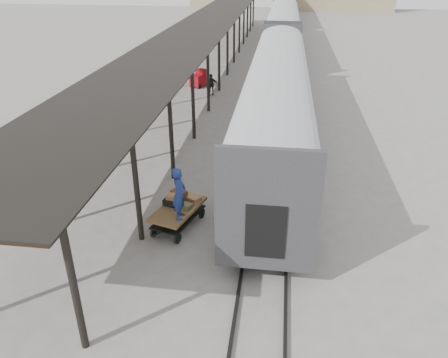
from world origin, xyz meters
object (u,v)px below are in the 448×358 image
Objects in this scene: luggage_tug at (199,79)px; porter at (179,193)px; pedestrian at (211,85)px; baggage_cart at (178,212)px.

porter reaches higher than luggage_tug.
luggage_tug is 1.06× the size of pedestrian.
luggage_tug is at bearing 7.64° from porter.
porter is at bearing -52.09° from baggage_cart.
porter is 18.45m from pedestrian.
baggage_cart is 1.38m from porter.
pedestrian reaches higher than luggage_tug.
baggage_cart is 20.25m from luggage_tug.
luggage_tug is (-2.90, 20.04, -0.05)m from baggage_cart.
pedestrian is at bearing 4.63° from porter.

